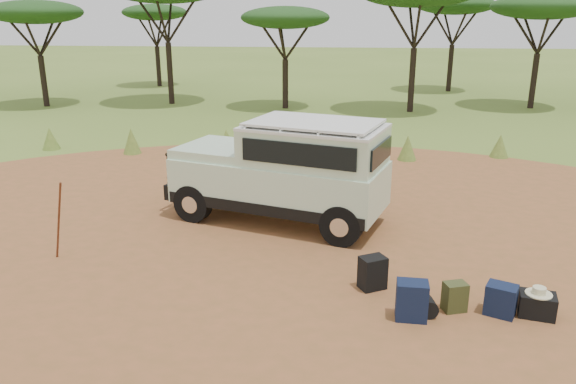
# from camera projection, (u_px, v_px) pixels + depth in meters

# --- Properties ---
(ground) EXTENTS (140.00, 140.00, 0.00)m
(ground) POSITION_uv_depth(u_px,v_px,m) (282.00, 270.00, 10.19)
(ground) COLOR #587128
(ground) RESTS_ON ground
(dirt_clearing) EXTENTS (23.00, 23.00, 0.01)m
(dirt_clearing) POSITION_uv_depth(u_px,v_px,m) (282.00, 270.00, 10.19)
(dirt_clearing) COLOR #955530
(dirt_clearing) RESTS_ON ground
(grass_fringe) EXTENTS (36.60, 1.60, 0.90)m
(grass_fringe) POSITION_uv_depth(u_px,v_px,m) (317.00, 144.00, 18.27)
(grass_fringe) COLOR #587128
(grass_fringe) RESTS_ON ground
(acacia_treeline) EXTENTS (46.70, 13.20, 6.26)m
(acacia_treeline) POSITION_uv_depth(u_px,v_px,m) (345.00, 4.00, 27.39)
(acacia_treeline) COLOR black
(acacia_treeline) RESTS_ON ground
(safari_vehicle) EXTENTS (5.06, 3.18, 2.32)m
(safari_vehicle) POSITION_uv_depth(u_px,v_px,m) (285.00, 173.00, 12.27)
(safari_vehicle) COLOR beige
(safari_vehicle) RESTS_ON ground
(walking_staff) EXTENTS (0.42, 0.25, 1.57)m
(walking_staff) POSITION_uv_depth(u_px,v_px,m) (59.00, 221.00, 10.39)
(walking_staff) COLOR #5E2916
(walking_staff) RESTS_ON ground
(backpack_black) EXTENTS (0.52, 0.48, 0.57)m
(backpack_black) POSITION_uv_depth(u_px,v_px,m) (373.00, 273.00, 9.44)
(backpack_black) COLOR black
(backpack_black) RESTS_ON ground
(backpack_navy) EXTENTS (0.48, 0.36, 0.62)m
(backpack_navy) POSITION_uv_depth(u_px,v_px,m) (412.00, 301.00, 8.49)
(backpack_navy) COLOR #121A38
(backpack_navy) RESTS_ON ground
(backpack_olive) EXTENTS (0.40, 0.34, 0.48)m
(backpack_olive) POSITION_uv_depth(u_px,v_px,m) (455.00, 297.00, 8.74)
(backpack_olive) COLOR #373D1C
(backpack_olive) RESTS_ON ground
(duffel_navy) EXTENTS (0.54, 0.49, 0.50)m
(duffel_navy) POSITION_uv_depth(u_px,v_px,m) (501.00, 300.00, 8.63)
(duffel_navy) COLOR #121A38
(duffel_navy) RESTS_ON ground
(hard_case) EXTENTS (0.60, 0.48, 0.37)m
(hard_case) POSITION_uv_depth(u_px,v_px,m) (537.00, 305.00, 8.60)
(hard_case) COLOR black
(hard_case) RESTS_ON ground
(stuff_sack) EXTENTS (0.35, 0.35, 0.30)m
(stuff_sack) POSITION_uv_depth(u_px,v_px,m) (426.00, 307.00, 8.63)
(stuff_sack) COLOR black
(stuff_sack) RESTS_ON ground
(safari_hat) EXTENTS (0.40, 0.40, 0.12)m
(safari_hat) POSITION_uv_depth(u_px,v_px,m) (539.00, 292.00, 8.53)
(safari_hat) COLOR beige
(safari_hat) RESTS_ON hard_case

